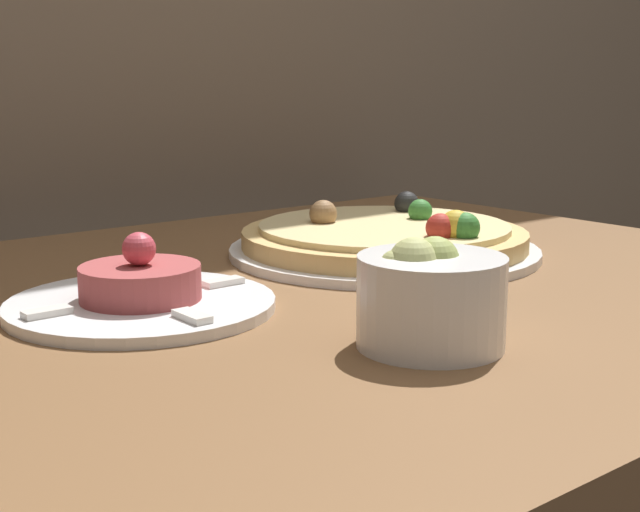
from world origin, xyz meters
The scene contains 4 objects.
dining_table centered at (0.00, 0.43, 0.65)m, with size 1.07×0.87×0.76m.
pizza_plate centered at (0.14, 0.49, 0.78)m, with size 0.36×0.36×0.07m.
tartare_plate centered at (-0.20, 0.45, 0.77)m, with size 0.24×0.24×0.07m.
small_bowl centered at (-0.08, 0.22, 0.80)m, with size 0.11×0.11×0.09m.
Camera 1 is at (-0.56, -0.24, 0.97)m, focal length 50.00 mm.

